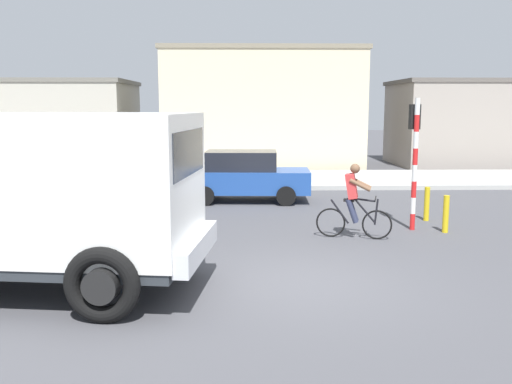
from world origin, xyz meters
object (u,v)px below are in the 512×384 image
(truck_foreground, at_px, (33,190))
(car_red_near, at_px, (96,182))
(car_white_mid, at_px, (245,176))
(bollard_near, at_px, (446,214))
(traffic_light_pole, at_px, (415,145))
(bollard_far, at_px, (427,204))
(pedestrian_near_kerb, at_px, (86,178))
(cyclist, at_px, (354,201))

(truck_foreground, relative_size, car_red_near, 1.33)
(car_red_near, distance_m, car_white_mid, 4.55)
(bollard_near, bearing_deg, truck_foreground, -153.94)
(traffic_light_pole, bearing_deg, bollard_near, -29.61)
(traffic_light_pole, xyz_separation_m, bollard_far, (0.70, 1.00, -1.62))
(car_red_near, height_order, pedestrian_near_kerb, pedestrian_near_kerb)
(cyclist, bearing_deg, car_red_near, 151.16)
(traffic_light_pole, height_order, pedestrian_near_kerb, traffic_light_pole)
(cyclist, relative_size, traffic_light_pole, 0.54)
(cyclist, xyz_separation_m, traffic_light_pole, (1.63, 0.92, 1.20))
(cyclist, bearing_deg, pedestrian_near_kerb, 148.51)
(traffic_light_pole, relative_size, car_white_mid, 0.79)
(bollard_far, bearing_deg, traffic_light_pole, -124.87)
(car_red_near, height_order, car_white_mid, same)
(truck_foreground, relative_size, car_white_mid, 1.40)
(truck_foreground, distance_m, bollard_far, 9.93)
(cyclist, height_order, bollard_near, cyclist)
(truck_foreground, distance_m, bollard_near, 9.24)
(cyclist, bearing_deg, bollard_far, 39.56)
(pedestrian_near_kerb, bearing_deg, traffic_light_pole, -21.70)
(bollard_near, bearing_deg, car_red_near, 160.57)
(car_red_near, distance_m, pedestrian_near_kerb, 0.90)
(cyclist, relative_size, bollard_far, 1.91)
(bollard_near, bearing_deg, bollard_far, 90.00)
(bollard_near, bearing_deg, traffic_light_pole, 150.39)
(pedestrian_near_kerb, relative_size, bollard_far, 1.80)
(truck_foreground, relative_size, pedestrian_near_kerb, 3.50)
(car_white_mid, height_order, bollard_far, car_white_mid)
(pedestrian_near_kerb, bearing_deg, car_red_near, -54.87)
(bollard_far, bearing_deg, bollard_near, -90.00)
(truck_foreground, bearing_deg, car_red_near, 97.18)
(car_red_near, relative_size, pedestrian_near_kerb, 2.64)
(traffic_light_pole, distance_m, pedestrian_near_kerb, 9.73)
(cyclist, distance_m, car_red_near, 7.78)
(car_red_near, xyz_separation_m, bollard_near, (9.15, -3.23, -0.37))
(car_red_near, bearing_deg, cyclist, -28.84)
(traffic_light_pole, distance_m, car_red_near, 9.00)
(car_red_near, bearing_deg, bollard_near, -19.43)
(truck_foreground, height_order, bollard_near, truck_foreground)
(car_white_mid, xyz_separation_m, bollard_near, (4.80, -4.58, -0.37))
(truck_foreground, xyz_separation_m, car_red_near, (-0.91, 7.25, -0.85))
(truck_foreground, height_order, bollard_far, truck_foreground)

